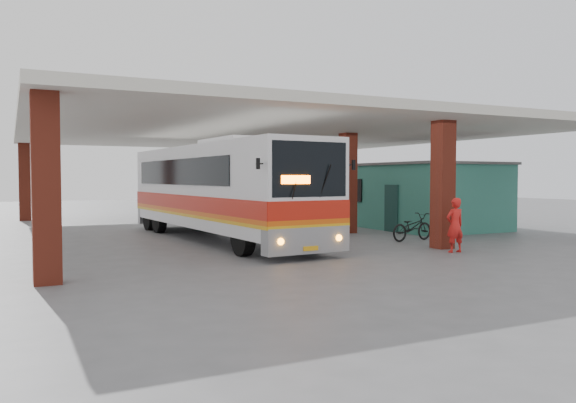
# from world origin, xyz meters

# --- Properties ---
(ground) EXTENTS (90.00, 90.00, 0.00)m
(ground) POSITION_xyz_m (0.00, 0.00, 0.00)
(ground) COLOR #515154
(ground) RESTS_ON ground
(brick_columns) EXTENTS (20.10, 21.60, 4.35)m
(brick_columns) POSITION_xyz_m (1.43, 5.00, 2.17)
(brick_columns) COLOR #9A3421
(brick_columns) RESTS_ON ground
(canopy_roof) EXTENTS (21.00, 23.00, 0.30)m
(canopy_roof) POSITION_xyz_m (0.50, 6.50, 4.50)
(canopy_roof) COLOR beige
(canopy_roof) RESTS_ON brick_columns
(shop_building) EXTENTS (5.20, 8.20, 3.11)m
(shop_building) POSITION_xyz_m (7.49, 4.00, 1.56)
(shop_building) COLOR #2F7668
(shop_building) RESTS_ON ground
(coach_bus) EXTENTS (3.66, 13.44, 3.87)m
(coach_bus) POSITION_xyz_m (-2.95, 2.88, 1.92)
(coach_bus) COLOR silver
(coach_bus) RESTS_ON ground
(motorcycle) EXTENTS (2.09, 0.96, 1.06)m
(motorcycle) POSITION_xyz_m (3.52, -0.74, 0.53)
(motorcycle) COLOR black
(motorcycle) RESTS_ON ground
(pedestrian) EXTENTS (0.66, 0.45, 1.77)m
(pedestrian) POSITION_xyz_m (2.62, -4.01, 0.88)
(pedestrian) COLOR red
(pedestrian) RESTS_ON ground
(red_chair) EXTENTS (0.52, 0.52, 0.76)m
(red_chair) POSITION_xyz_m (4.52, 7.37, 0.35)
(red_chair) COLOR #B31320
(red_chair) RESTS_ON ground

